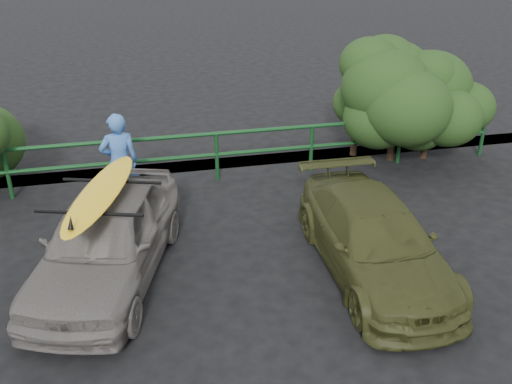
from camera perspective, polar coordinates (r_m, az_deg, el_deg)
ground at (r=7.51m, az=-5.49°, el=-15.53°), size 80.00×80.00×0.00m
guardrail at (r=11.50m, az=-8.87°, el=3.17°), size 14.00×0.08×1.04m
shrub_right at (r=12.92m, az=13.61°, el=8.92°), size 3.20×2.40×2.54m
sedan at (r=8.69m, az=-14.70°, el=-4.49°), size 2.67×4.20×1.33m
olive_vehicle at (r=8.77m, az=11.77°, el=-4.66°), size 1.61×3.88×1.12m
man at (r=10.53m, az=-13.46°, el=2.88°), size 0.71×0.51×1.85m
roof_rack at (r=8.37m, az=-15.24°, el=-0.42°), size 1.75×1.45×0.05m
surfboard at (r=8.34m, az=-15.29°, el=-0.03°), size 1.30×2.66×0.08m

